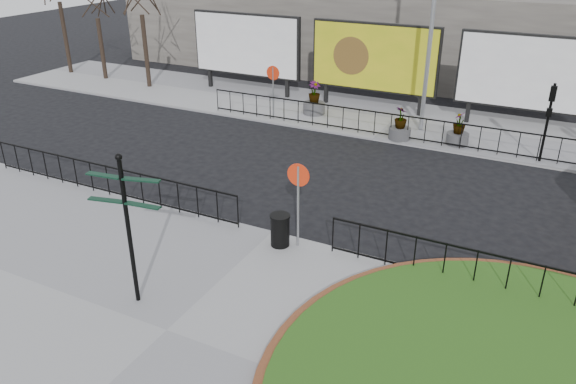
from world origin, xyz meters
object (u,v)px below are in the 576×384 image
Objects in this scene: lamp_post at (432,19)px; planter_c at (458,133)px; billboard_mid at (374,58)px; planter_b at (400,127)px; litter_bin at (280,230)px; fingerpost_sign at (127,216)px; planter_a at (314,102)px.

planter_c is at bearing -33.03° from lamp_post.
billboard_mid is at bearing 146.83° from planter_c.
planter_b is at bearing -107.56° from lamp_post.
litter_bin is at bearing -92.60° from planter_b.
planter_b is (-0.51, -1.60, -4.21)m from lamp_post.
lamp_post reaches higher than planter_c.
lamp_post is at bearing -33.25° from billboard_mid.
fingerpost_sign is 2.41× the size of planter_a.
fingerpost_sign is at bearing -100.36° from lamp_post.
planter_c is at bearing -33.17° from billboard_mid.
fingerpost_sign is 15.67m from planter_a.
planter_a reaches higher than planter_b.
fingerpost_sign is 15.07m from planter_c.
litter_bin is 12.34m from planter_a.
planter_a is at bearing 180.00° from lamp_post.
planter_b is at bearing -169.32° from planter_c.
planter_a is (-2.16, -1.97, -1.93)m from billboard_mid.
planter_c reaches higher than litter_bin.
billboard_mid is at bearing 42.34° from planter_a.
planter_c is at bearing -9.50° from planter_a.
planter_a reaches higher than litter_bin.
fingerpost_sign is (0.19, -17.37, -0.22)m from billboard_mid.
planter_b is at bearing 73.32° from fingerpost_sign.
planter_b is at bearing -55.00° from billboard_mid.
lamp_post is 6.75× the size of planter_c.
planter_b reaches higher than litter_bin.
fingerpost_sign reaches higher than planter_a.
litter_bin is 0.69× the size of planter_c.
planter_a is at bearing 91.52° from fingerpost_sign.
litter_bin is (-0.96, -11.60, -4.23)m from lamp_post.
planter_c is (4.80, -3.14, -1.99)m from billboard_mid.
billboard_mid reaches higher than litter_bin.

